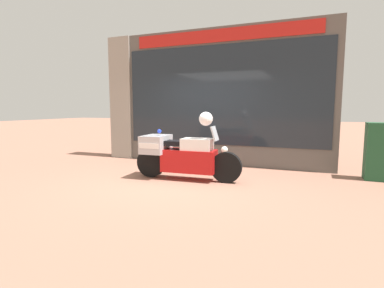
# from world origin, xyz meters

# --- Properties ---
(ground_plane) EXTENTS (60.00, 60.00, 0.00)m
(ground_plane) POSITION_xyz_m (0.00, 0.00, 0.00)
(ground_plane) COLOR #9E6B56
(shop_building) EXTENTS (6.32, 0.55, 3.58)m
(shop_building) POSITION_xyz_m (-0.35, 2.00, 1.80)
(shop_building) COLOR #56514C
(shop_building) RESTS_ON ground
(window_display) EXTENTS (5.15, 0.30, 2.01)m
(window_display) POSITION_xyz_m (0.29, 2.03, 0.48)
(window_display) COLOR slate
(window_display) RESTS_ON ground
(paramedic_motorcycle) EXTENTS (2.32, 0.75, 1.15)m
(paramedic_motorcycle) POSITION_xyz_m (-0.01, -0.03, 0.54)
(paramedic_motorcycle) COLOR black
(paramedic_motorcycle) RESTS_ON ground
(white_helmet) EXTENTS (0.29, 0.29, 0.29)m
(white_helmet) POSITION_xyz_m (0.55, 0.01, 1.30)
(white_helmet) COLOR white
(white_helmet) RESTS_ON paramedic_motorcycle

